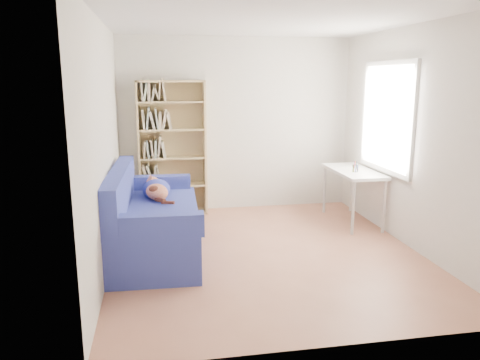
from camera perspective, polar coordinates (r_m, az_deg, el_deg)
name	(u,v)px	position (r m, az deg, el deg)	size (l,w,h in m)	color
ground	(266,252)	(5.53, 3.15, -8.81)	(4.00, 4.00, 0.00)	#9A5E45
room_shell	(275,111)	(5.23, 4.34, 8.37)	(3.54, 4.04, 2.62)	silver
sofa	(151,221)	(5.52, -10.77, -4.95)	(1.02, 2.04, 0.99)	navy
bookshelf	(173,154)	(6.94, -8.23, 3.16)	(0.98, 0.31, 1.96)	tan
desk	(353,175)	(6.68, 13.65, 0.54)	(0.53, 1.15, 0.75)	white
pen_cup	(355,168)	(6.51, 13.88, 1.47)	(0.08, 0.08, 0.16)	white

